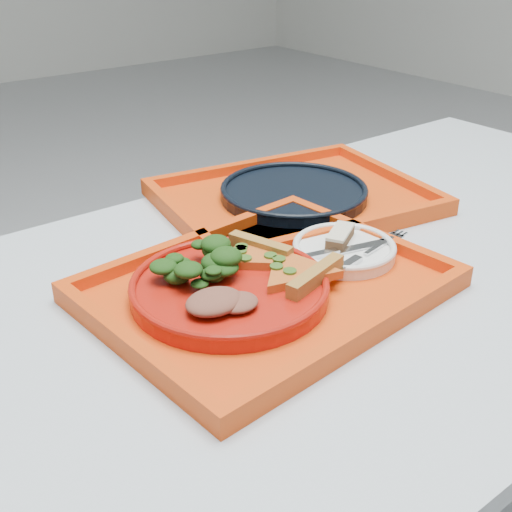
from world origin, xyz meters
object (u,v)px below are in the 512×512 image
dinner_plate (230,290)px  dessert_bar (340,236)px  tray_far (294,201)px  navy_plate (294,194)px  tray_main (267,290)px

dinner_plate → dessert_bar: dessert_bar is taller
tray_far → dessert_bar: bearing=-102.0°
tray_far → navy_plate: 0.01m
tray_main → tray_far: (0.23, 0.21, 0.00)m
dinner_plate → navy_plate: bearing=35.5°
dinner_plate → tray_far: bearing=35.5°
tray_far → navy_plate: navy_plate is taller
dessert_bar → dinner_plate: bearing=151.9°
dinner_plate → dessert_bar: size_ratio=3.64×
tray_far → tray_main: bearing=-127.4°
tray_far → dinner_plate: (-0.29, -0.20, 0.02)m
dessert_bar → tray_main: bearing=156.4°
tray_main → dessert_bar: 0.16m
navy_plate → dessert_bar: bearing=-111.9°
tray_main → navy_plate: bearing=38.3°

